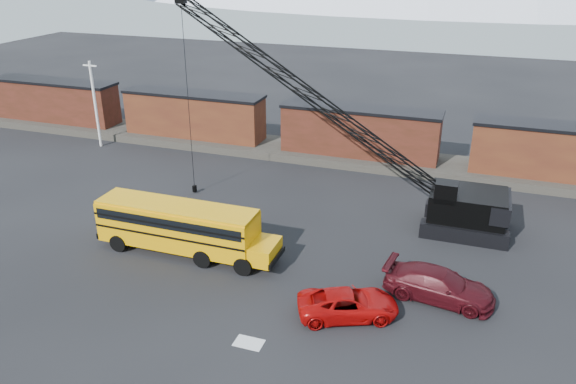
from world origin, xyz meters
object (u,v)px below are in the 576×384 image
Objects in this scene: school_bus at (183,227)px; crawler_crane at (325,106)px; maroon_suv at (439,285)px; red_pickup at (348,304)px.

crawler_crane reaches higher than school_bus.
school_bus is at bearing 97.50° from maroon_suv.
crawler_crane is (6.36, 8.76, 5.86)m from school_bus.
school_bus is 2.26× the size of red_pickup.
school_bus is 11.53m from red_pickup.
maroon_suv is 0.25× the size of crawler_crane.
crawler_crane is at bearing 53.99° from school_bus.
school_bus reaches higher than red_pickup.
crawler_crane reaches higher than maroon_suv.
school_bus is at bearing -126.01° from crawler_crane.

